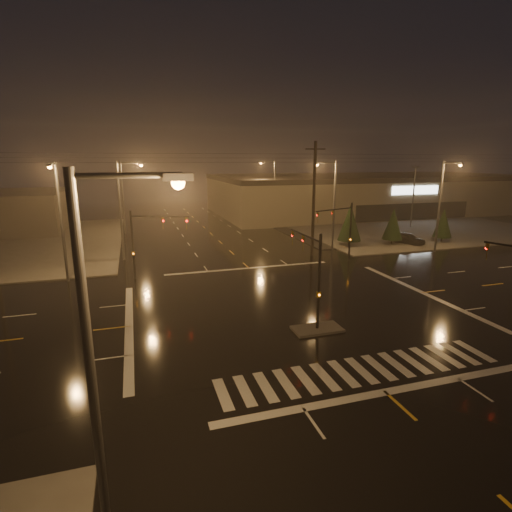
% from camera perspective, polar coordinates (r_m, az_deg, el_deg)
% --- Properties ---
extents(ground, '(140.00, 140.00, 0.00)m').
position_cam_1_polar(ground, '(28.44, 5.21, -7.35)').
color(ground, black).
rests_on(ground, ground).
extents(sidewalk_ne, '(36.00, 36.00, 0.12)m').
position_cam_1_polar(sidewalk_ne, '(68.51, 19.14, 4.39)').
color(sidewalk_ne, '#42403B').
rests_on(sidewalk_ne, ground).
extents(median_island, '(3.00, 1.60, 0.15)m').
position_cam_1_polar(median_island, '(25.04, 8.73, -10.27)').
color(median_island, '#42403B').
rests_on(median_island, ground).
extents(crosswalk, '(15.00, 2.60, 0.01)m').
position_cam_1_polar(crosswalk, '(21.18, 14.80, -15.49)').
color(crosswalk, beige).
rests_on(crosswalk, ground).
extents(stop_bar_near, '(16.00, 0.50, 0.01)m').
position_cam_1_polar(stop_bar_near, '(19.76, 17.99, -18.00)').
color(stop_bar_near, beige).
rests_on(stop_bar_near, ground).
extents(stop_bar_far, '(16.00, 0.50, 0.01)m').
position_cam_1_polar(stop_bar_far, '(38.33, -1.02, -1.74)').
color(stop_bar_far, beige).
rests_on(stop_bar_far, ground).
extents(parking_lot, '(50.00, 24.00, 0.08)m').
position_cam_1_polar(parking_lot, '(70.05, 23.41, 4.19)').
color(parking_lot, black).
rests_on(parking_lot, ground).
extents(retail_building, '(60.20, 28.30, 7.20)m').
position_cam_1_polar(retail_building, '(84.01, 15.70, 8.80)').
color(retail_building, '#766D54').
rests_on(retail_building, ground).
extents(signal_mast_median, '(0.25, 4.59, 6.00)m').
position_cam_1_polar(signal_mast_median, '(24.61, 8.10, -1.59)').
color(signal_mast_median, black).
rests_on(signal_mast_median, ground).
extents(signal_mast_ne, '(4.84, 1.86, 6.00)m').
position_cam_1_polar(signal_mast_ne, '(40.38, 12.41, 4.24)').
color(signal_mast_ne, black).
rests_on(signal_mast_ne, ground).
extents(signal_mast_nw, '(4.84, 1.86, 6.00)m').
position_cam_1_polar(signal_mast_nw, '(35.24, -15.66, 2.71)').
color(signal_mast_nw, black).
rests_on(signal_mast_nw, ground).
extents(streetlight_0, '(2.77, 0.32, 10.00)m').
position_cam_1_polar(streetlight_0, '(10.50, -21.14, -11.78)').
color(streetlight_0, '#38383A').
rests_on(streetlight_0, ground).
extents(streetlight_1, '(2.77, 0.32, 10.00)m').
position_cam_1_polar(streetlight_1, '(42.75, -18.46, 7.08)').
color(streetlight_1, '#38383A').
rests_on(streetlight_1, ground).
extents(streetlight_2, '(2.77, 0.32, 10.00)m').
position_cam_1_polar(streetlight_2, '(58.69, -18.22, 8.69)').
color(streetlight_2, '#38383A').
rests_on(streetlight_2, ground).
extents(streetlight_3, '(2.77, 0.32, 10.00)m').
position_cam_1_polar(streetlight_3, '(46.04, 10.79, 7.96)').
color(streetlight_3, '#38383A').
rests_on(streetlight_3, ground).
extents(streetlight_4, '(2.77, 0.32, 10.00)m').
position_cam_1_polar(streetlight_4, '(64.34, 2.39, 9.72)').
color(streetlight_4, '#38383A').
rests_on(streetlight_4, ground).
extents(streetlight_5, '(0.32, 2.77, 10.00)m').
position_cam_1_polar(streetlight_5, '(36.42, -26.22, 5.37)').
color(streetlight_5, '#38383A').
rests_on(streetlight_5, ground).
extents(streetlight_6, '(0.32, 2.77, 10.00)m').
position_cam_1_polar(streetlight_6, '(48.30, 25.05, 7.18)').
color(streetlight_6, '#38383A').
rests_on(streetlight_6, ground).
extents(utility_pole_1, '(2.20, 0.32, 12.00)m').
position_cam_1_polar(utility_pole_1, '(42.81, 8.25, 8.09)').
color(utility_pole_1, black).
rests_on(utility_pole_1, ground).
extents(conifer_0, '(2.78, 2.78, 5.04)m').
position_cam_1_polar(conifer_0, '(48.96, 13.27, 4.69)').
color(conifer_0, black).
rests_on(conifer_0, ground).
extents(conifer_1, '(2.40, 2.40, 4.45)m').
position_cam_1_polar(conifer_1, '(51.17, 18.99, 4.36)').
color(conifer_1, black).
rests_on(conifer_1, ground).
extents(conifer_2, '(2.27, 2.27, 4.25)m').
position_cam_1_polar(conifer_2, '(54.96, 25.18, 4.29)').
color(conifer_2, black).
rests_on(conifer_2, ground).
extents(car_parked, '(3.17, 4.59, 1.45)m').
position_cam_1_polar(car_parked, '(52.59, 20.82, 2.39)').
color(car_parked, black).
rests_on(car_parked, ground).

